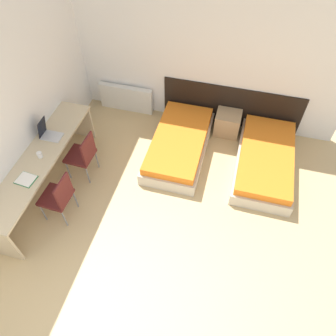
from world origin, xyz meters
TOP-DOWN VIEW (x-y plane):
  - ground_plane at (0.00, 0.00)m, footprint 20.00×20.00m
  - wall_back at (0.00, 4.16)m, footprint 5.33×0.05m
  - wall_left at (-2.19, 2.07)m, footprint 0.05×5.13m
  - headboard_panel at (0.73, 4.12)m, footprint 2.58×0.03m
  - bed_near_window at (-0.03, 3.16)m, footprint 0.96×1.87m
  - bed_near_door at (1.49, 3.16)m, footprint 0.96×1.87m
  - nightstand at (0.73, 3.88)m, footprint 0.46×0.41m
  - radiator at (-1.34, 4.04)m, footprint 1.08×0.12m
  - desk at (-1.89, 1.82)m, footprint 0.54×2.58m
  - chair_near_laptop at (-1.42, 2.24)m, footprint 0.43×0.43m
  - chair_near_notebook at (-1.42, 1.39)m, footprint 0.43×0.43m
  - laptop at (-1.95, 2.27)m, footprint 0.32×0.22m
  - open_notebook at (-1.85, 1.39)m, footprint 0.28×0.25m
  - mug at (-1.87, 1.83)m, footprint 0.08×0.08m

SIDE VIEW (x-z plane):
  - ground_plane at x=0.00m, z-range 0.00..0.00m
  - bed_near_window at x=-0.03m, z-range -0.01..0.37m
  - bed_near_door at x=1.49m, z-range -0.01..0.37m
  - nightstand at x=0.73m, z-range 0.00..0.44m
  - radiator at x=-1.34m, z-range 0.00..0.54m
  - headboard_panel at x=0.73m, z-range 0.00..0.86m
  - chair_near_laptop at x=-1.42m, z-range 0.06..0.94m
  - chair_near_notebook at x=-1.42m, z-range 0.06..0.94m
  - desk at x=-1.89m, z-range 0.23..0.98m
  - open_notebook at x=-1.85m, z-range 0.75..0.76m
  - mug at x=-1.87m, z-range 0.75..0.84m
  - laptop at x=-1.95m, z-range 0.65..0.98m
  - wall_back at x=0.00m, z-range 0.00..2.70m
  - wall_left at x=-2.19m, z-range 0.00..2.70m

